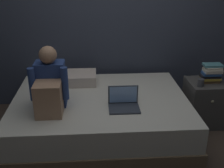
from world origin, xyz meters
The scene contains 9 objects.
ground_plane centered at (0.00, 0.00, 0.00)m, with size 8.00×8.00×0.00m, color #47382D.
wall_back centered at (0.00, 1.20, 1.35)m, with size 5.60×0.10×2.70m, color #383D4C.
bed centered at (-0.20, 0.30, 0.24)m, with size 2.00×1.50×0.48m.
nightstand centered at (1.10, 0.47, 0.28)m, with size 0.44×0.46×0.56m.
person_sitting centered at (-0.72, 0.08, 0.73)m, with size 0.39×0.44×0.66m.
laptop centered at (0.04, 0.05, 0.53)m, with size 0.32×0.23×0.22m.
pillow centered at (-0.52, 0.75, 0.54)m, with size 0.56×0.36×0.13m, color beige.
book_stack centered at (1.13, 0.46, 0.67)m, with size 0.25×0.16×0.23m.
mug centered at (0.97, 0.35, 0.60)m, with size 0.08×0.08×0.09m, color #3D3D42.
Camera 1 is at (-0.26, -2.54, 1.87)m, focal length 44.63 mm.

